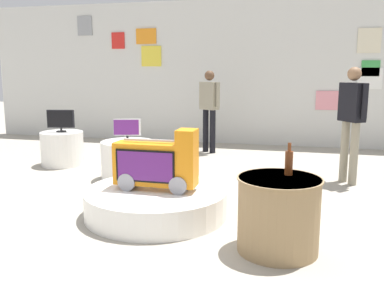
{
  "coord_description": "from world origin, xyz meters",
  "views": [
    {
      "loc": [
        1.51,
        -4.46,
        1.69
      ],
      "look_at": [
        0.21,
        0.84,
        0.71
      ],
      "focal_mm": 38.69,
      "sensor_mm": 36.0,
      "label": 1
    }
  ],
  "objects_px": {
    "display_pedestal_center_rear": "(128,160)",
    "display_pedestal_left_rear": "(62,148)",
    "main_display_pedestal": "(156,202)",
    "shopper_browsing_near_truck": "(209,105)",
    "shopper_browsing_rear": "(352,116)",
    "tv_on_center_rear": "(127,129)",
    "bottle_on_side_table": "(289,162)",
    "novelty_firetruck_tv": "(157,165)",
    "tv_on_left_rear": "(61,120)",
    "side_table_round": "(278,214)"
  },
  "relations": [
    {
      "from": "display_pedestal_center_rear",
      "to": "display_pedestal_left_rear",
      "type": "bearing_deg",
      "value": 156.86
    },
    {
      "from": "main_display_pedestal",
      "to": "shopper_browsing_near_truck",
      "type": "distance_m",
      "value": 3.96
    },
    {
      "from": "display_pedestal_left_rear",
      "to": "shopper_browsing_rear",
      "type": "distance_m",
      "value": 4.9
    },
    {
      "from": "tv_on_center_rear",
      "to": "bottle_on_side_table",
      "type": "relative_size",
      "value": 1.33
    },
    {
      "from": "shopper_browsing_near_truck",
      "to": "main_display_pedestal",
      "type": "bearing_deg",
      "value": -87.82
    },
    {
      "from": "novelty_firetruck_tv",
      "to": "display_pedestal_left_rear",
      "type": "distance_m",
      "value": 3.28
    },
    {
      "from": "main_display_pedestal",
      "to": "tv_on_center_rear",
      "type": "relative_size",
      "value": 4.09
    },
    {
      "from": "novelty_firetruck_tv",
      "to": "tv_on_center_rear",
      "type": "relative_size",
      "value": 2.36
    },
    {
      "from": "display_pedestal_left_rear",
      "to": "tv_on_left_rear",
      "type": "relative_size",
      "value": 1.54
    },
    {
      "from": "main_display_pedestal",
      "to": "shopper_browsing_near_truck",
      "type": "xyz_separation_m",
      "value": [
        -0.15,
        3.87,
        0.83
      ]
    },
    {
      "from": "display_pedestal_left_rear",
      "to": "shopper_browsing_near_truck",
      "type": "bearing_deg",
      "value": 37.17
    },
    {
      "from": "bottle_on_side_table",
      "to": "shopper_browsing_near_truck",
      "type": "relative_size",
      "value": 0.18
    },
    {
      "from": "tv_on_left_rear",
      "to": "bottle_on_side_table",
      "type": "relative_size",
      "value": 1.58
    },
    {
      "from": "main_display_pedestal",
      "to": "bottle_on_side_table",
      "type": "xyz_separation_m",
      "value": [
        1.5,
        -0.53,
        0.68
      ]
    },
    {
      "from": "novelty_firetruck_tv",
      "to": "side_table_round",
      "type": "relative_size",
      "value": 1.22
    },
    {
      "from": "novelty_firetruck_tv",
      "to": "bottle_on_side_table",
      "type": "relative_size",
      "value": 3.14
    },
    {
      "from": "novelty_firetruck_tv",
      "to": "side_table_round",
      "type": "distance_m",
      "value": 1.57
    },
    {
      "from": "shopper_browsing_near_truck",
      "to": "shopper_browsing_rear",
      "type": "relative_size",
      "value": 0.97
    },
    {
      "from": "tv_on_center_rear",
      "to": "bottle_on_side_table",
      "type": "height_order",
      "value": "bottle_on_side_table"
    },
    {
      "from": "display_pedestal_center_rear",
      "to": "shopper_browsing_rear",
      "type": "height_order",
      "value": "shopper_browsing_rear"
    },
    {
      "from": "display_pedestal_left_rear",
      "to": "display_pedestal_center_rear",
      "type": "bearing_deg",
      "value": -23.14
    },
    {
      "from": "main_display_pedestal",
      "to": "display_pedestal_left_rear",
      "type": "distance_m",
      "value": 3.25
    },
    {
      "from": "novelty_firetruck_tv",
      "to": "display_pedestal_left_rear",
      "type": "relative_size",
      "value": 1.29
    },
    {
      "from": "display_pedestal_left_rear",
      "to": "display_pedestal_center_rear",
      "type": "distance_m",
      "value": 1.67
    },
    {
      "from": "novelty_firetruck_tv",
      "to": "display_pedestal_left_rear",
      "type": "bearing_deg",
      "value": 139.9
    },
    {
      "from": "tv_on_left_rear",
      "to": "display_pedestal_center_rear",
      "type": "bearing_deg",
      "value": -22.99
    },
    {
      "from": "bottle_on_side_table",
      "to": "side_table_round",
      "type": "bearing_deg",
      "value": -119.62
    },
    {
      "from": "main_display_pedestal",
      "to": "novelty_firetruck_tv",
      "type": "height_order",
      "value": "novelty_firetruck_tv"
    },
    {
      "from": "tv_on_center_rear",
      "to": "shopper_browsing_near_truck",
      "type": "xyz_separation_m",
      "value": [
        0.8,
        2.43,
        0.19
      ]
    },
    {
      "from": "display_pedestal_center_rear",
      "to": "shopper_browsing_near_truck",
      "type": "relative_size",
      "value": 0.49
    },
    {
      "from": "novelty_firetruck_tv",
      "to": "tv_on_center_rear",
      "type": "height_order",
      "value": "novelty_firetruck_tv"
    },
    {
      "from": "display_pedestal_left_rear",
      "to": "side_table_round",
      "type": "bearing_deg",
      "value": -35.24
    },
    {
      "from": "tv_on_left_rear",
      "to": "tv_on_center_rear",
      "type": "bearing_deg",
      "value": -23.13
    },
    {
      "from": "tv_on_left_rear",
      "to": "shopper_browsing_near_truck",
      "type": "xyz_separation_m",
      "value": [
        2.34,
        1.77,
        0.17
      ]
    },
    {
      "from": "main_display_pedestal",
      "to": "bottle_on_side_table",
      "type": "distance_m",
      "value": 1.73
    },
    {
      "from": "tv_on_left_rear",
      "to": "shopper_browsing_rear",
      "type": "distance_m",
      "value": 4.85
    },
    {
      "from": "main_display_pedestal",
      "to": "shopper_browsing_near_truck",
      "type": "height_order",
      "value": "shopper_browsing_near_truck"
    },
    {
      "from": "display_pedestal_left_rear",
      "to": "shopper_browsing_rear",
      "type": "bearing_deg",
      "value": -0.99
    },
    {
      "from": "main_display_pedestal",
      "to": "display_pedestal_left_rear",
      "type": "height_order",
      "value": "display_pedestal_left_rear"
    },
    {
      "from": "shopper_browsing_near_truck",
      "to": "shopper_browsing_rear",
      "type": "bearing_deg",
      "value": -36.42
    },
    {
      "from": "novelty_firetruck_tv",
      "to": "display_pedestal_center_rear",
      "type": "bearing_deg",
      "value": 123.64
    },
    {
      "from": "tv_on_center_rear",
      "to": "shopper_browsing_near_truck",
      "type": "distance_m",
      "value": 2.57
    },
    {
      "from": "main_display_pedestal",
      "to": "side_table_round",
      "type": "xyz_separation_m",
      "value": [
        1.43,
        -0.66,
        0.21
      ]
    },
    {
      "from": "novelty_firetruck_tv",
      "to": "tv_on_center_rear",
      "type": "distance_m",
      "value": 1.75
    },
    {
      "from": "main_display_pedestal",
      "to": "shopper_browsing_near_truck",
      "type": "relative_size",
      "value": 1.0
    },
    {
      "from": "tv_on_left_rear",
      "to": "side_table_round",
      "type": "distance_m",
      "value": 4.81
    },
    {
      "from": "tv_on_center_rear",
      "to": "side_table_round",
      "type": "distance_m",
      "value": 3.2
    },
    {
      "from": "main_display_pedestal",
      "to": "tv_on_left_rear",
      "type": "height_order",
      "value": "tv_on_left_rear"
    },
    {
      "from": "side_table_round",
      "to": "shopper_browsing_rear",
      "type": "height_order",
      "value": "shopper_browsing_rear"
    },
    {
      "from": "display_pedestal_left_rear",
      "to": "display_pedestal_center_rear",
      "type": "height_order",
      "value": "same"
    }
  ]
}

